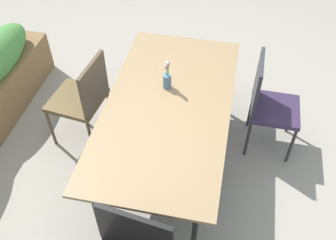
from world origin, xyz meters
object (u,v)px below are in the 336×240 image
Objects in this scene: chair_far_side at (83,96)px; chair_near_right at (268,101)px; dining_table at (168,109)px; flower_vase at (167,78)px.

chair_near_right reaches higher than chair_far_side.
chair_near_right is (0.42, -0.79, -0.16)m from dining_table.
dining_table is 2.01× the size of chair_near_right.
dining_table is at bearing -94.80° from chair_far_side.
flower_vase reaches higher than chair_near_right.
chair_near_right is at bearing -61.81° from dining_table.
dining_table is 0.83m from chair_far_side.
chair_far_side is at bearing 78.11° from dining_table.
flower_vase reaches higher than chair_far_side.
chair_near_right is at bearing -73.70° from chair_far_side.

